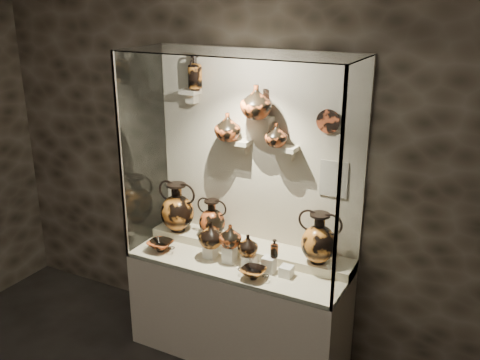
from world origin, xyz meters
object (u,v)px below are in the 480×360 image
(amphora_right, at_px, (319,238))
(jug_c, at_px, (248,245))
(kylix_left, at_px, (161,245))
(amphora_mid, at_px, (212,218))
(jug_b, at_px, (230,236))
(amphora_left, at_px, (177,207))
(lekythos_tall, at_px, (195,71))
(ovoid_vase_a, at_px, (228,127))
(jug_a, at_px, (211,235))
(lekythos_small, at_px, (275,247))
(ovoid_vase_b, at_px, (256,102))
(ovoid_vase_c, at_px, (276,135))
(kylix_right, at_px, (253,272))

(amphora_right, height_order, jug_c, amphora_right)
(kylix_left, bearing_deg, amphora_mid, 37.78)
(jug_b, bearing_deg, amphora_mid, 134.39)
(amphora_left, bearing_deg, kylix_left, -102.71)
(kylix_left, relative_size, lekythos_tall, 0.85)
(amphora_right, relative_size, ovoid_vase_a, 1.85)
(amphora_mid, bearing_deg, amphora_left, -156.53)
(amphora_right, distance_m, jug_a, 0.82)
(amphora_left, height_order, lekythos_small, amphora_left)
(ovoid_vase_b, relative_size, ovoid_vase_c, 1.38)
(amphora_left, xyz_separation_m, jug_a, (0.43, -0.19, -0.08))
(jug_c, height_order, lekythos_tall, lekythos_tall)
(amphora_right, xyz_separation_m, ovoid_vase_a, (-0.78, 0.05, 0.73))
(jug_c, relative_size, ovoid_vase_c, 0.93)
(jug_c, xyz_separation_m, lekythos_tall, (-0.59, 0.27, 1.21))
(amphora_left, xyz_separation_m, jug_c, (0.73, -0.16, -0.11))
(ovoid_vase_a, distance_m, ovoid_vase_c, 0.39)
(amphora_left, bearing_deg, amphora_right, -13.96)
(amphora_left, relative_size, amphora_mid, 1.31)
(jug_b, height_order, kylix_right, jug_b)
(amphora_right, bearing_deg, jug_b, 177.62)
(amphora_left, distance_m, kylix_left, 0.35)
(jug_c, bearing_deg, jug_b, 172.41)
(jug_c, relative_size, lekythos_small, 1.02)
(jug_a, distance_m, jug_b, 0.16)
(amphora_left, distance_m, ovoid_vase_c, 1.09)
(amphora_right, distance_m, lekythos_small, 0.33)
(kylix_right, distance_m, ovoid_vase_b, 1.23)
(amphora_right, relative_size, kylix_left, 1.55)
(amphora_mid, xyz_separation_m, amphora_right, (0.91, -0.02, 0.04))
(lekythos_small, xyz_separation_m, kylix_right, (-0.09, -0.15, -0.15))
(jug_b, relative_size, kylix_left, 0.71)
(jug_b, bearing_deg, ovoid_vase_a, 112.05)
(amphora_mid, height_order, ovoid_vase_a, ovoid_vase_a)
(amphora_left, bearing_deg, lekythos_small, -23.99)
(jug_a, relative_size, kylix_right, 0.86)
(lekythos_small, xyz_separation_m, ovoid_vase_c, (-0.11, 0.24, 0.78))
(ovoid_vase_a, bearing_deg, jug_a, -91.97)
(kylix_right, height_order, ovoid_vase_a, ovoid_vase_a)
(jug_c, height_order, ovoid_vase_a, ovoid_vase_a)
(jug_c, height_order, kylix_right, jug_c)
(kylix_right, xyz_separation_m, ovoid_vase_b, (-0.17, 0.36, 1.16))
(jug_a, relative_size, lekythos_small, 1.27)
(jug_c, bearing_deg, ovoid_vase_c, 54.67)
(amphora_mid, height_order, ovoid_vase_b, ovoid_vase_b)
(amphora_mid, relative_size, ovoid_vase_a, 1.51)
(lekythos_tall, distance_m, ovoid_vase_a, 0.50)
(jug_b, height_order, ovoid_vase_b, ovoid_vase_b)
(ovoid_vase_a, relative_size, ovoid_vase_b, 0.88)
(amphora_left, distance_m, kylix_right, 0.94)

